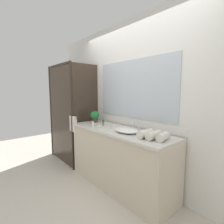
{
  "coord_description": "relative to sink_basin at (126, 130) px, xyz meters",
  "views": [
    {
      "loc": [
        1.83,
        -1.7,
        1.47
      ],
      "look_at": [
        -0.15,
        0.0,
        1.15
      ],
      "focal_mm": 27.18,
      "sensor_mm": 36.0,
      "label": 1
    }
  ],
  "objects": [
    {
      "name": "faucet",
      "position": [
        0.0,
        0.17,
        0.01
      ],
      "size": [
        0.17,
        0.12,
        0.13
      ],
      "color": "silver",
      "rests_on": "vanity_cabinet"
    },
    {
      "name": "shower_enclosure",
      "position": [
        -1.48,
        -0.15,
        0.09
      ],
      "size": [
        1.2,
        0.59,
        2.0
      ],
      "color": "#2D2319",
      "rests_on": "ground_plane"
    },
    {
      "name": "potted_plant",
      "position": [
        -0.93,
        0.12,
        0.09
      ],
      "size": [
        0.17,
        0.17,
        0.2
      ],
      "color": "#473828",
      "rests_on": "vanity_cabinet"
    },
    {
      "name": "amenity_bottle_body_wash",
      "position": [
        -0.33,
        -0.0,
        0.01
      ],
      "size": [
        0.03,
        0.03,
        0.09
      ],
      "color": "silver",
      "rests_on": "vanity_cabinet"
    },
    {
      "name": "ground_plane",
      "position": [
        -0.2,
        0.04,
        -0.93
      ],
      "size": [
        8.0,
        8.0,
        0.0
      ],
      "primitive_type": "plane",
      "color": "beige"
    },
    {
      "name": "wall_back_with_mirror",
      "position": [
        -0.2,
        0.38,
        0.37
      ],
      "size": [
        4.4,
        0.06,
        2.6
      ],
      "color": "silver",
      "rests_on": "ground_plane"
    },
    {
      "name": "rolled_towel_middle",
      "position": [
        0.45,
        0.02,
        0.02
      ],
      "size": [
        0.12,
        0.25,
        0.1
      ],
      "primitive_type": "cylinder",
      "rotation": [
        1.57,
        0.0,
        0.08
      ],
      "color": "silver",
      "rests_on": "vanity_cabinet"
    },
    {
      "name": "sink_basin",
      "position": [
        0.0,
        0.0,
        0.0
      ],
      "size": [
        0.38,
        0.27,
        0.06
      ],
      "primitive_type": "ellipsoid",
      "color": "white",
      "rests_on": "vanity_cabinet"
    },
    {
      "name": "rolled_towel_far_edge",
      "position": [
        0.34,
        -0.0,
        0.02
      ],
      "size": [
        0.11,
        0.25,
        0.1
      ],
      "primitive_type": "cylinder",
      "rotation": [
        1.57,
        0.0,
        0.05
      ],
      "color": "silver",
      "rests_on": "vanity_cabinet"
    },
    {
      "name": "rolled_towel_near_edge",
      "position": [
        0.56,
        0.04,
        0.02
      ],
      "size": [
        0.13,
        0.23,
        0.09
      ],
      "primitive_type": "cylinder",
      "rotation": [
        1.57,
        0.0,
        0.2
      ],
      "color": "silver",
      "rests_on": "vanity_cabinet"
    },
    {
      "name": "amenity_bottle_conditioner",
      "position": [
        -0.62,
        -0.13,
        0.02
      ],
      "size": [
        0.03,
        0.03,
        0.1
      ],
      "color": "white",
      "rests_on": "vanity_cabinet"
    },
    {
      "name": "vanity_cabinet",
      "position": [
        -0.2,
        0.05,
        -0.48
      ],
      "size": [
        1.8,
        0.58,
        0.9
      ],
      "color": "beige",
      "rests_on": "ground_plane"
    },
    {
      "name": "soap_dish",
      "position": [
        -0.48,
        -0.09,
        -0.02
      ],
      "size": [
        0.1,
        0.07,
        0.04
      ],
      "color": "silver",
      "rests_on": "vanity_cabinet"
    },
    {
      "name": "amenity_bottle_lotion",
      "position": [
        -0.58,
        0.04,
        0.01
      ],
      "size": [
        0.03,
        0.03,
        0.09
      ],
      "color": "#4C7056",
      "rests_on": "vanity_cabinet"
    }
  ]
}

